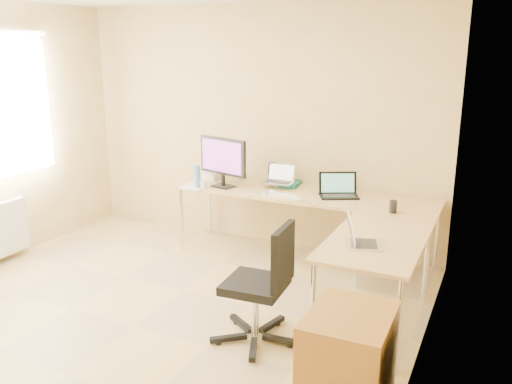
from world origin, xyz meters
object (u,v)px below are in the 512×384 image
at_px(desk_main, 303,227).
at_px(water_bottle, 197,177).
at_px(laptop_black, 339,185).
at_px(desk_fan, 239,169).
at_px(cabinet, 347,375).
at_px(mug, 204,185).
at_px(laptop_return, 365,232).
at_px(monitor, 223,162).
at_px(desk_return, 375,282).
at_px(laptop_center, 279,174).
at_px(keyboard, 280,195).
at_px(office_chair, 255,278).

height_order(desk_main, water_bottle, water_bottle).
height_order(laptop_black, desk_fan, desk_fan).
distance_m(laptop_black, cabinet, 2.46).
relative_size(mug, laptop_return, 0.28).
distance_m(desk_main, monitor, 1.06).
bearing_deg(desk_return, laptop_center, 139.72).
xyz_separation_m(monitor, laptop_center, (0.53, 0.23, -0.12)).
relative_size(keyboard, mug, 4.32).
bearing_deg(desk_fan, desk_main, -7.22).
bearing_deg(laptop_black, cabinet, -98.88).
xyz_separation_m(mug, desk_fan, (0.15, 0.50, 0.08)).
xyz_separation_m(laptop_black, cabinet, (0.76, -2.29, -0.49)).
bearing_deg(mug, desk_fan, 73.16).
bearing_deg(cabinet, desk_return, 95.83).
height_order(water_bottle, office_chair, water_bottle).
relative_size(desk_return, laptop_black, 3.53).
bearing_deg(laptop_return, mug, 46.92).
xyz_separation_m(desk_return, cabinet, (0.15, -1.29, -0.01)).
bearing_deg(monitor, laptop_center, 38.92).
xyz_separation_m(laptop_center, cabinet, (1.44, -2.38, -0.51)).
bearing_deg(water_bottle, laptop_return, -24.54).
bearing_deg(laptop_return, keyboard, 29.88).
xyz_separation_m(desk_main, desk_return, (0.98, -1.00, 0.00)).
distance_m(office_chair, cabinet, 1.13).
bearing_deg(desk_main, laptop_return, -52.58).
height_order(laptop_center, laptop_black, laptop_center).
distance_m(mug, desk_fan, 0.53).
distance_m(desk_main, laptop_center, 0.60).
xyz_separation_m(desk_main, water_bottle, (-1.06, -0.30, 0.49)).
relative_size(desk_main, mug, 30.08).
relative_size(laptop_center, desk_fan, 1.23).
bearing_deg(desk_return, cabinet, -83.37).
bearing_deg(monitor, water_bottle, -129.77).
bearing_deg(laptop_return, office_chair, 102.97).
bearing_deg(desk_return, desk_main, 134.27).
relative_size(desk_return, keyboard, 3.41).
height_order(monitor, laptop_return, monitor).
distance_m(desk_return, monitor, 2.10).
relative_size(keyboard, office_chair, 0.41).
distance_m(monitor, office_chair, 1.88).
xyz_separation_m(laptop_center, mug, (-0.67, -0.39, -0.10)).
distance_m(keyboard, mug, 0.82).
height_order(desk_fan, cabinet, desk_fan).
distance_m(monitor, mug, 0.30).
xyz_separation_m(desk_return, keyboard, (-1.14, 0.79, 0.37)).
bearing_deg(office_chair, mug, 128.90).
height_order(monitor, laptop_black, monitor).
bearing_deg(office_chair, desk_return, 35.57).
distance_m(desk_main, water_bottle, 1.20).
height_order(mug, water_bottle, water_bottle).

